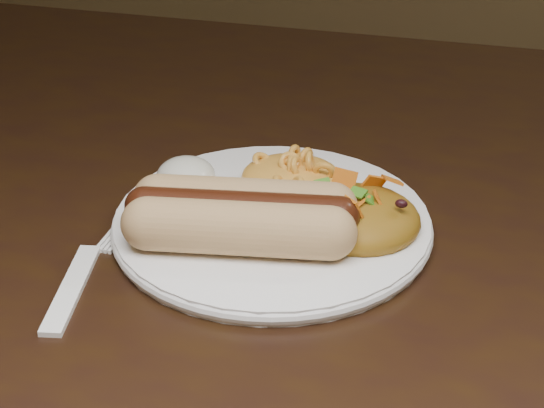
# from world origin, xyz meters

# --- Properties ---
(table) EXTENTS (1.60, 0.90, 0.75)m
(table) POSITION_xyz_m (0.00, 0.00, 0.66)
(table) COLOR black
(table) RESTS_ON floor
(plate) EXTENTS (0.26, 0.26, 0.01)m
(plate) POSITION_xyz_m (-0.10, -0.02, 0.76)
(plate) COLOR white
(plate) RESTS_ON table
(hotdog) EXTENTS (0.14, 0.09, 0.04)m
(hotdog) POSITION_xyz_m (-0.12, -0.06, 0.78)
(hotdog) COLOR tan
(hotdog) RESTS_ON plate
(mac_and_cheese) EXTENTS (0.10, 0.10, 0.03)m
(mac_and_cheese) POSITION_xyz_m (-0.10, 0.03, 0.78)
(mac_and_cheese) COLOR yellow
(mac_and_cheese) RESTS_ON plate
(sour_cream) EXTENTS (0.06, 0.06, 0.03)m
(sour_cream) POSITION_xyz_m (-0.18, 0.01, 0.78)
(sour_cream) COLOR silver
(sour_cream) RESTS_ON plate
(taco_salad) EXTENTS (0.09, 0.09, 0.04)m
(taco_salad) POSITION_xyz_m (-0.04, -0.02, 0.78)
(taco_salad) COLOR #AA410B
(taco_salad) RESTS_ON plate
(fork) EXTENTS (0.05, 0.16, 0.00)m
(fork) POSITION_xyz_m (-0.21, -0.13, 0.75)
(fork) COLOR white
(fork) RESTS_ON table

